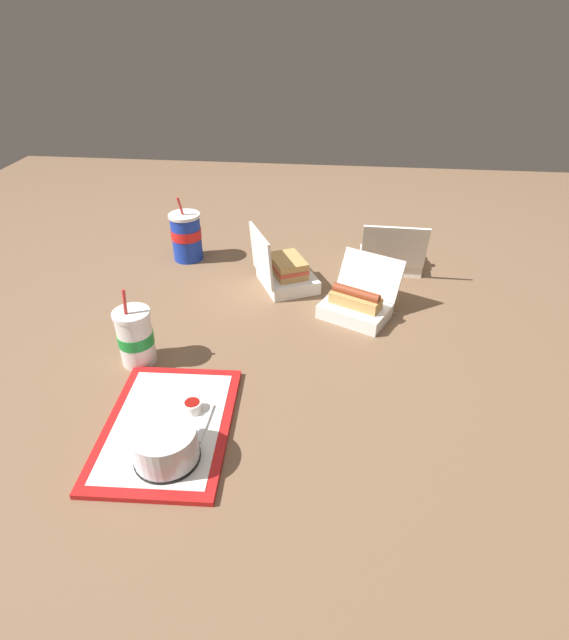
{
  "coord_description": "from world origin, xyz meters",
  "views": [
    {
      "loc": [
        1.09,
        0.15,
        0.76
      ],
      "look_at": [
        0.0,
        0.03,
        0.05
      ],
      "focal_mm": 28.0,
      "sensor_mm": 36.0,
      "label": 1
    }
  ],
  "objects_px": {
    "food_tray": "(168,426)",
    "soda_cup_front": "(136,337)",
    "clamshell_hotdog_left": "(357,303)",
    "clamshell_hotdog_corner": "(390,256)",
    "soda_cup_right": "(186,236)",
    "clamshell_sandwich_back": "(285,272)",
    "plastic_fork": "(205,423)",
    "cake_container": "(165,445)",
    "ketchup_cup": "(192,406)"
  },
  "relations": [
    {
      "from": "food_tray",
      "to": "soda_cup_front",
      "type": "bearing_deg",
      "value": -147.34
    },
    {
      "from": "food_tray",
      "to": "soda_cup_right",
      "type": "xyz_separation_m",
      "value": [
        -0.79,
        -0.17,
        0.08
      ]
    },
    {
      "from": "clamshell_hotdog_corner",
      "to": "clamshell_sandwich_back",
      "type": "relative_size",
      "value": 0.86
    },
    {
      "from": "ketchup_cup",
      "to": "clamshell_hotdog_corner",
      "type": "height_order",
      "value": "clamshell_hotdog_corner"
    },
    {
      "from": "clamshell_hotdog_left",
      "to": "soda_cup_right",
      "type": "xyz_separation_m",
      "value": [
        -0.31,
        -0.57,
        0.04
      ]
    },
    {
      "from": "clamshell_hotdog_left",
      "to": "ketchup_cup",
      "type": "bearing_deg",
      "value": -38.62
    },
    {
      "from": "plastic_fork",
      "to": "clamshell_hotdog_corner",
      "type": "relative_size",
      "value": 0.54
    },
    {
      "from": "cake_container",
      "to": "soda_cup_right",
      "type": "relative_size",
      "value": 0.58
    },
    {
      "from": "cake_container",
      "to": "clamshell_hotdog_corner",
      "type": "bearing_deg",
      "value": 151.47
    },
    {
      "from": "clamshell_hotdog_corner",
      "to": "clamshell_sandwich_back",
      "type": "bearing_deg",
      "value": -64.38
    },
    {
      "from": "plastic_fork",
      "to": "soda_cup_right",
      "type": "distance_m",
      "value": 0.82
    },
    {
      "from": "plastic_fork",
      "to": "clamshell_sandwich_back",
      "type": "distance_m",
      "value": 0.64
    },
    {
      "from": "clamshell_hotdog_corner",
      "to": "clamshell_hotdog_left",
      "type": "relative_size",
      "value": 0.83
    },
    {
      "from": "plastic_fork",
      "to": "soda_cup_front",
      "type": "height_order",
      "value": "soda_cup_front"
    },
    {
      "from": "plastic_fork",
      "to": "food_tray",
      "type": "bearing_deg",
      "value": -82.4
    },
    {
      "from": "soda_cup_right",
      "to": "soda_cup_front",
      "type": "xyz_separation_m",
      "value": [
        0.57,
        0.03,
        -0.01
      ]
    },
    {
      "from": "cake_container",
      "to": "clamshell_hotdog_left",
      "type": "distance_m",
      "value": 0.68
    },
    {
      "from": "clamshell_hotdog_left",
      "to": "soda_cup_front",
      "type": "relative_size",
      "value": 1.2
    },
    {
      "from": "food_tray",
      "to": "ketchup_cup",
      "type": "distance_m",
      "value": 0.06
    },
    {
      "from": "clamshell_hotdog_left",
      "to": "clamshell_hotdog_corner",
      "type": "bearing_deg",
      "value": 159.9
    },
    {
      "from": "cake_container",
      "to": "clamshell_hotdog_corner",
      "type": "xyz_separation_m",
      "value": [
        -0.89,
        0.48,
        -0.01
      ]
    },
    {
      "from": "cake_container",
      "to": "plastic_fork",
      "type": "height_order",
      "value": "cake_container"
    },
    {
      "from": "ketchup_cup",
      "to": "clamshell_hotdog_left",
      "type": "relative_size",
      "value": 0.16
    },
    {
      "from": "clamshell_hotdog_corner",
      "to": "clamshell_sandwich_back",
      "type": "distance_m",
      "value": 0.37
    },
    {
      "from": "cake_container",
      "to": "plastic_fork",
      "type": "distance_m",
      "value": 0.11
    },
    {
      "from": "food_tray",
      "to": "cake_container",
      "type": "bearing_deg",
      "value": 17.64
    },
    {
      "from": "clamshell_hotdog_corner",
      "to": "soda_cup_right",
      "type": "xyz_separation_m",
      "value": [
        0.01,
        -0.68,
        0.04
      ]
    },
    {
      "from": "plastic_fork",
      "to": "soda_cup_right",
      "type": "bearing_deg",
      "value": -161.03
    },
    {
      "from": "cake_container",
      "to": "soda_cup_front",
      "type": "distance_m",
      "value": 0.35
    },
    {
      "from": "food_tray",
      "to": "clamshell_sandwich_back",
      "type": "relative_size",
      "value": 1.62
    },
    {
      "from": "clamshell_hotdog_corner",
      "to": "ketchup_cup",
      "type": "bearing_deg",
      "value": -31.79
    },
    {
      "from": "cake_container",
      "to": "ketchup_cup",
      "type": "distance_m",
      "value": 0.14
    },
    {
      "from": "soda_cup_front",
      "to": "plastic_fork",
      "type": "bearing_deg",
      "value": 46.26
    },
    {
      "from": "cake_container",
      "to": "plastic_fork",
      "type": "relative_size",
      "value": 1.17
    },
    {
      "from": "cake_container",
      "to": "plastic_fork",
      "type": "xyz_separation_m",
      "value": [
        -0.1,
        0.05,
        -0.03
      ]
    },
    {
      "from": "soda_cup_right",
      "to": "clamshell_sandwich_back",
      "type": "bearing_deg",
      "value": 66.28
    },
    {
      "from": "soda_cup_right",
      "to": "plastic_fork",
      "type": "bearing_deg",
      "value": 17.75
    },
    {
      "from": "cake_container",
      "to": "clamshell_hotdog_left",
      "type": "bearing_deg",
      "value": 147.39
    },
    {
      "from": "cake_container",
      "to": "clamshell_sandwich_back",
      "type": "bearing_deg",
      "value": 168.41
    },
    {
      "from": "clamshell_hotdog_corner",
      "to": "clamshell_hotdog_left",
      "type": "bearing_deg",
      "value": -20.1
    },
    {
      "from": "ketchup_cup",
      "to": "plastic_fork",
      "type": "relative_size",
      "value": 0.36
    },
    {
      "from": "cake_container",
      "to": "ketchup_cup",
      "type": "relative_size",
      "value": 3.21
    },
    {
      "from": "plastic_fork",
      "to": "cake_container",
      "type": "bearing_deg",
      "value": -25.69
    },
    {
      "from": "food_tray",
      "to": "soda_cup_right",
      "type": "distance_m",
      "value": 0.81
    },
    {
      "from": "clamshell_hotdog_left",
      "to": "soda_cup_right",
      "type": "relative_size",
      "value": 1.11
    },
    {
      "from": "clamshell_hotdog_left",
      "to": "clamshell_sandwich_back",
      "type": "bearing_deg",
      "value": -124.79
    },
    {
      "from": "clamshell_hotdog_corner",
      "to": "clamshell_sandwich_back",
      "type": "height_order",
      "value": "clamshell_sandwich_back"
    },
    {
      "from": "food_tray",
      "to": "soda_cup_right",
      "type": "relative_size",
      "value": 1.73
    },
    {
      "from": "ketchup_cup",
      "to": "clamshell_hotdog_corner",
      "type": "relative_size",
      "value": 0.2
    },
    {
      "from": "ketchup_cup",
      "to": "clamshell_hotdog_left",
      "type": "distance_m",
      "value": 0.56
    }
  ]
}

